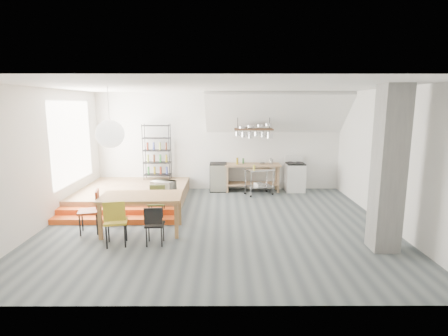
{
  "coord_description": "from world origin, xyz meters",
  "views": [
    {
      "loc": [
        0.14,
        -8.02,
        2.83
      ],
      "look_at": [
        0.17,
        0.8,
        1.21
      ],
      "focal_mm": 28.0,
      "sensor_mm": 36.0,
      "label": 1
    }
  ],
  "objects_px": {
    "stove": "(295,177)",
    "mini_fridge": "(218,177)",
    "rolling_cart": "(259,178)",
    "dining_table": "(141,199)"
  },
  "relations": [
    {
      "from": "dining_table",
      "to": "mini_fridge",
      "type": "xyz_separation_m",
      "value": [
        1.65,
        3.76,
        -0.29
      ]
    },
    {
      "from": "stove",
      "to": "dining_table",
      "type": "distance_m",
      "value": 5.59
    },
    {
      "from": "stove",
      "to": "dining_table",
      "type": "bearing_deg",
      "value": -138.27
    },
    {
      "from": "stove",
      "to": "mini_fridge",
      "type": "distance_m",
      "value": 2.51
    },
    {
      "from": "dining_table",
      "to": "mini_fridge",
      "type": "relative_size",
      "value": 1.95
    },
    {
      "from": "stove",
      "to": "rolling_cart",
      "type": "height_order",
      "value": "stove"
    },
    {
      "from": "stove",
      "to": "rolling_cart",
      "type": "distance_m",
      "value": 1.3
    },
    {
      "from": "stove",
      "to": "mini_fridge",
      "type": "bearing_deg",
      "value": 179.0
    },
    {
      "from": "rolling_cart",
      "to": "mini_fridge",
      "type": "xyz_separation_m",
      "value": [
        -1.29,
        0.5,
        -0.07
      ]
    },
    {
      "from": "stove",
      "to": "rolling_cart",
      "type": "relative_size",
      "value": 1.25
    }
  ]
}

